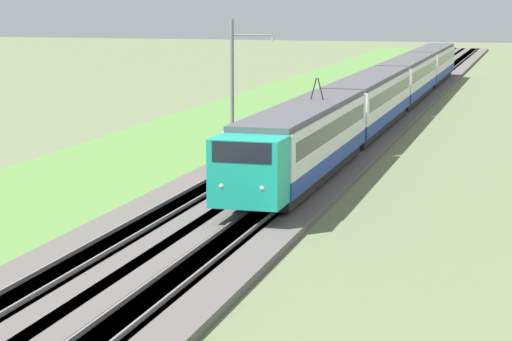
# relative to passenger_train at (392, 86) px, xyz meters

# --- Properties ---
(ballast_main) EXTENTS (240.00, 4.40, 0.30)m
(ballast_main) POSITION_rel_passenger_train_xyz_m (-18.77, 3.84, -2.17)
(ballast_main) COLOR #605B56
(ballast_main) RESTS_ON ground
(ballast_adjacent) EXTENTS (240.00, 4.40, 0.30)m
(ballast_adjacent) POSITION_rel_passenger_train_xyz_m (-18.77, 0.00, -2.17)
(ballast_adjacent) COLOR #605B56
(ballast_adjacent) RESTS_ON ground
(track_main) EXTENTS (240.00, 1.57, 0.45)m
(track_main) POSITION_rel_passenger_train_xyz_m (-18.77, 3.84, -2.16)
(track_main) COLOR #4C4238
(track_main) RESTS_ON ground
(track_adjacent) EXTENTS (240.00, 1.57, 0.45)m
(track_adjacent) POSITION_rel_passenger_train_xyz_m (-18.77, 0.00, -2.16)
(track_adjacent) COLOR #4C4238
(track_adjacent) RESTS_ON ground
(grass_verge) EXTENTS (240.00, 12.77, 0.12)m
(grass_verge) POSITION_rel_passenger_train_xyz_m (-18.77, 9.74, -2.26)
(grass_verge) COLOR #5B8E42
(grass_verge) RESTS_ON ground
(passenger_train) EXTENTS (78.54, 2.92, 4.98)m
(passenger_train) POSITION_rel_passenger_train_xyz_m (0.00, 0.00, 0.00)
(passenger_train) COLOR #19A88E
(passenger_train) RESTS_ON ground
(catenary_mast_mid) EXTENTS (0.22, 2.56, 7.71)m
(catenary_mast_mid) POSITION_rel_passenger_train_xyz_m (-20.09, 6.28, 1.67)
(catenary_mast_mid) COLOR slate
(catenary_mast_mid) RESTS_ON ground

